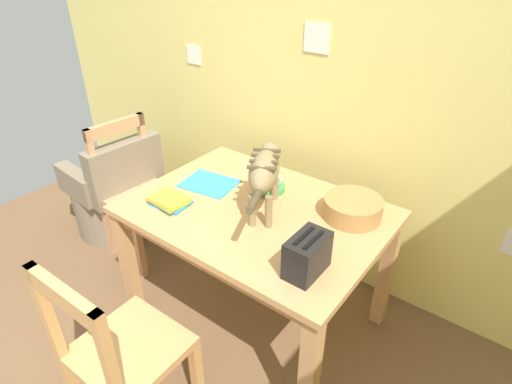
# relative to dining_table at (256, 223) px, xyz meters

# --- Properties ---
(wall_rear) EXTENTS (4.63, 0.11, 2.50)m
(wall_rear) POSITION_rel_dining_table_xyz_m (-0.14, 0.70, 0.58)
(wall_rear) COLOR #EADA77
(wall_rear) RESTS_ON ground_plane
(dining_table) EXTENTS (1.27, 0.92, 0.76)m
(dining_table) POSITION_rel_dining_table_xyz_m (0.00, 0.00, 0.00)
(dining_table) COLOR tan
(dining_table) RESTS_ON ground_plane
(cat) EXTENTS (0.37, 0.62, 0.31)m
(cat) POSITION_rel_dining_table_xyz_m (0.03, 0.02, 0.31)
(cat) COLOR olive
(cat) RESTS_ON dining_table
(saucer_bowl) EXTENTS (0.18, 0.18, 0.03)m
(saucer_bowl) POSITION_rel_dining_table_xyz_m (-0.06, 0.20, 0.10)
(saucer_bowl) COLOR #3A9950
(saucer_bowl) RESTS_ON dining_table
(coffee_mug) EXTENTS (0.12, 0.08, 0.09)m
(coffee_mug) POSITION_rel_dining_table_xyz_m (-0.06, 0.20, 0.16)
(coffee_mug) COLOR white
(coffee_mug) RESTS_ON saucer_bowl
(magazine) EXTENTS (0.32, 0.27, 0.01)m
(magazine) POSITION_rel_dining_table_xyz_m (-0.36, 0.04, 0.09)
(magazine) COLOR #3491CB
(magazine) RESTS_ON dining_table
(book_stack) EXTENTS (0.20, 0.16, 0.05)m
(book_stack) POSITION_rel_dining_table_xyz_m (-0.38, -0.24, 0.11)
(book_stack) COLOR #3188C4
(book_stack) RESTS_ON dining_table
(wicker_basket) EXTENTS (0.28, 0.28, 0.10)m
(wicker_basket) POSITION_rel_dining_table_xyz_m (0.42, 0.23, 0.14)
(wicker_basket) COLOR #AA7D46
(wicker_basket) RESTS_ON dining_table
(toaster) EXTENTS (0.12, 0.20, 0.18)m
(toaster) POSITION_rel_dining_table_xyz_m (0.45, -0.25, 0.18)
(toaster) COLOR black
(toaster) RESTS_ON dining_table
(wooden_chair_near) EXTENTS (0.45, 0.45, 0.94)m
(wooden_chair_near) POSITION_rel_dining_table_xyz_m (-1.02, 0.03, -0.21)
(wooden_chair_near) COLOR tan
(wooden_chair_near) RESTS_ON ground_plane
(wooden_chair_far) EXTENTS (0.43, 0.43, 0.94)m
(wooden_chair_far) POSITION_rel_dining_table_xyz_m (-0.06, -0.84, -0.21)
(wooden_chair_far) COLOR tan
(wooden_chair_far) RESTS_ON ground_plane
(wicker_armchair) EXTENTS (0.62, 0.63, 0.78)m
(wicker_armchair) POSITION_rel_dining_table_xyz_m (-1.37, 0.08, -0.40)
(wicker_armchair) COLOR #7C6E5A
(wicker_armchair) RESTS_ON ground_plane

